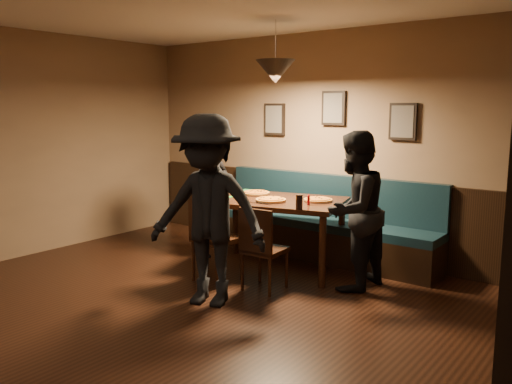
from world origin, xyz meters
The scene contains 22 objects.
floor centered at (0.00, 0.00, 0.00)m, with size 7.00×7.00×0.00m, color black.
wall_back centered at (0.00, 3.50, 1.40)m, with size 6.00×6.00×0.00m, color #8C704F.
wainscot centered at (0.00, 3.47, 0.50)m, with size 5.88×0.06×1.00m, color black.
booth_bench centered at (0.00, 3.20, 0.50)m, with size 3.00×0.60×1.00m, color #0F232D, non-canonical shape.
picture_left centered at (-0.90, 3.47, 1.70)m, with size 0.32×0.04×0.42m, color black.
picture_center centered at (0.00, 3.47, 1.85)m, with size 0.32×0.04×0.42m, color black.
picture_right centered at (0.90, 3.47, 1.70)m, with size 0.32×0.04×0.42m, color black.
pendant_lamp centered at (-0.19, 2.49, 2.25)m, with size 0.44×0.44×0.25m, color black.
dining_table centered at (-0.19, 2.49, 0.41)m, with size 1.54×0.99×0.82m, color black.
chair_near_left centered at (-0.42, 1.77, 0.49)m, with size 0.43×0.43×0.98m, color #32170E, non-canonical shape.
chair_near_right centered at (0.14, 1.86, 0.44)m, with size 0.39×0.39×0.87m, color black, non-canonical shape.
diner_left centered at (-1.17, 2.50, 0.80)m, with size 0.58×0.38×1.60m, color black.
diner_right centered at (0.83, 2.45, 0.82)m, with size 0.79×0.62×1.63m, color black.
diner_front centered at (-0.05, 1.22, 0.90)m, with size 1.17×0.67×1.81m, color black.
pizza_a centered at (-0.56, 2.61, 0.84)m, with size 0.33×0.33×0.04m, color #C48A25.
pizza_b centered at (-0.13, 2.34, 0.84)m, with size 0.34×0.34×0.04m, color #C56E25.
pizza_c centered at (0.28, 2.67, 0.84)m, with size 0.32×0.32×0.04m, color orange.
soda_glass centered at (0.36, 2.16, 0.90)m, with size 0.07×0.07×0.15m, color black.
tabasco_bottle centered at (0.31, 2.41, 0.88)m, with size 0.03×0.03×0.13m, color #95040E.
napkin_a centered at (-0.81, 2.77, 0.83)m, with size 0.16×0.16×0.01m, color #1B6736.
napkin_b centered at (-0.73, 2.23, 0.83)m, with size 0.16×0.16×0.01m, color #217F24.
cutlery_set centered at (-0.18, 2.15, 0.82)m, with size 0.02×0.19×0.00m, color silver.
Camera 1 is at (3.25, -2.31, 1.87)m, focal length 36.77 mm.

